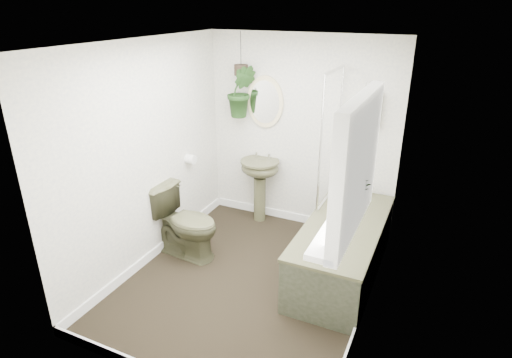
% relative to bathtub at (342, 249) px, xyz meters
% --- Properties ---
extents(floor, '(2.30, 2.80, 0.02)m').
position_rel_bathtub_xyz_m(floor, '(-0.80, -0.50, -0.30)').
color(floor, black).
rests_on(floor, ground).
extents(ceiling, '(2.30, 2.80, 0.02)m').
position_rel_bathtub_xyz_m(ceiling, '(-0.80, -0.50, 2.02)').
color(ceiling, white).
rests_on(ceiling, ground).
extents(wall_back, '(2.30, 0.02, 2.30)m').
position_rel_bathtub_xyz_m(wall_back, '(-0.80, 0.91, 0.86)').
color(wall_back, '#EEE8CD').
rests_on(wall_back, ground).
extents(wall_front, '(2.30, 0.02, 2.30)m').
position_rel_bathtub_xyz_m(wall_front, '(-0.80, -1.91, 0.86)').
color(wall_front, '#EEE8CD').
rests_on(wall_front, ground).
extents(wall_left, '(0.02, 2.80, 2.30)m').
position_rel_bathtub_xyz_m(wall_left, '(-1.96, -0.50, 0.86)').
color(wall_left, '#EEE8CD').
rests_on(wall_left, ground).
extents(wall_right, '(0.02, 2.80, 2.30)m').
position_rel_bathtub_xyz_m(wall_right, '(0.36, -0.50, 0.86)').
color(wall_right, '#EEE8CD').
rests_on(wall_right, ground).
extents(skirting, '(2.30, 2.80, 0.10)m').
position_rel_bathtub_xyz_m(skirting, '(-0.80, -0.50, -0.24)').
color(skirting, white).
rests_on(skirting, floor).
extents(bathtub, '(0.72, 1.72, 0.58)m').
position_rel_bathtub_xyz_m(bathtub, '(0.00, 0.00, 0.00)').
color(bathtub, '#48482F').
rests_on(bathtub, floor).
extents(bath_screen, '(0.04, 0.72, 1.40)m').
position_rel_bathtub_xyz_m(bath_screen, '(-0.33, 0.49, 0.99)').
color(bath_screen, silver).
rests_on(bath_screen, bathtub).
extents(shower_box, '(0.20, 0.10, 0.35)m').
position_rel_bathtub_xyz_m(shower_box, '(0.00, 0.84, 1.26)').
color(shower_box, white).
rests_on(shower_box, wall_back).
extents(oval_mirror, '(0.46, 0.03, 0.62)m').
position_rel_bathtub_xyz_m(oval_mirror, '(-1.25, 0.87, 1.21)').
color(oval_mirror, beige).
rests_on(oval_mirror, wall_back).
extents(wall_sconce, '(0.04, 0.04, 0.22)m').
position_rel_bathtub_xyz_m(wall_sconce, '(-1.65, 0.86, 1.11)').
color(wall_sconce, black).
rests_on(wall_sconce, wall_back).
extents(toilet_roll_holder, '(0.11, 0.11, 0.11)m').
position_rel_bathtub_xyz_m(toilet_roll_holder, '(-1.90, 0.20, 0.61)').
color(toilet_roll_holder, white).
rests_on(toilet_roll_holder, wall_left).
extents(window_recess, '(0.08, 1.00, 0.90)m').
position_rel_bathtub_xyz_m(window_recess, '(0.29, -1.20, 1.36)').
color(window_recess, white).
rests_on(window_recess, wall_right).
extents(window_sill, '(0.18, 1.00, 0.04)m').
position_rel_bathtub_xyz_m(window_sill, '(0.22, -1.20, 0.94)').
color(window_sill, white).
rests_on(window_sill, wall_right).
extents(window_blinds, '(0.01, 0.86, 0.76)m').
position_rel_bathtub_xyz_m(window_blinds, '(0.24, -1.20, 1.36)').
color(window_blinds, white).
rests_on(window_blinds, wall_right).
extents(toilet, '(0.81, 0.51, 0.79)m').
position_rel_bathtub_xyz_m(toilet, '(-1.65, -0.35, 0.11)').
color(toilet, '#48482F').
rests_on(toilet, floor).
extents(pedestal_sink, '(0.51, 0.44, 0.81)m').
position_rel_bathtub_xyz_m(pedestal_sink, '(-1.25, 0.73, 0.12)').
color(pedestal_sink, '#48482F').
rests_on(pedestal_sink, floor).
extents(sill_plant, '(0.27, 0.25, 0.26)m').
position_rel_bathtub_xyz_m(sill_plant, '(0.24, -0.98, 1.09)').
color(sill_plant, black).
rests_on(sill_plant, window_sill).
extents(hanging_plant, '(0.42, 0.38, 0.62)m').
position_rel_bathtub_xyz_m(hanging_plant, '(-1.50, 0.75, 1.34)').
color(hanging_plant, black).
rests_on(hanging_plant, ceiling).
extents(soap_bottle, '(0.10, 0.10, 0.19)m').
position_rel_bathtub_xyz_m(soap_bottle, '(-0.02, -0.23, 0.39)').
color(soap_bottle, '#302828').
rests_on(soap_bottle, bathtub).
extents(hanging_pot, '(0.16, 0.16, 0.12)m').
position_rel_bathtub_xyz_m(hanging_pot, '(-1.50, 0.75, 1.58)').
color(hanging_pot, black).
rests_on(hanging_pot, ceiling).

